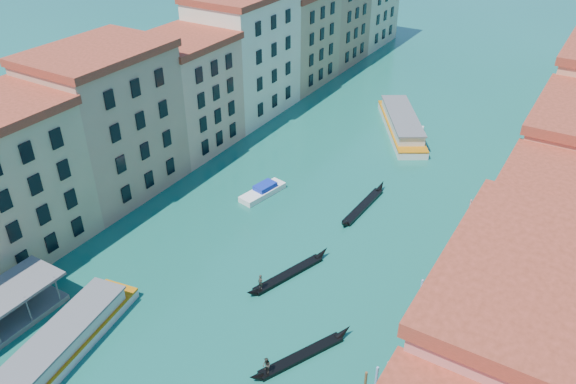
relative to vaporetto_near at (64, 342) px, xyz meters
The scene contains 10 objects.
left_bank_palazzos 53.64m from the vaporetto_near, 109.87° to the left, with size 12.80×128.40×21.00m.
quay 58.42m from the vaporetto_near, 59.10° to the left, with size 4.00×140.00×1.00m, color gray.
mooring_poles_right 30.47m from the vaporetto_near, 27.21° to the left, with size 1.44×54.24×3.20m.
vaporetto_near is the anchor object (origin of this frame).
vaporetto_far 63.15m from the vaporetto_near, 81.52° to the left, with size 14.93×20.01×3.07m.
gondola_fore 23.93m from the vaporetto_near, 58.53° to the left, with size 4.80×11.92×2.45m.
gondola_right 22.30m from the vaporetto_near, 28.69° to the left, with size 6.02×11.02×2.36m.
gondola_far 40.18m from the vaporetto_near, 69.90° to the left, with size 1.55×12.79×1.81m.
motorboat_mid 33.44m from the vaporetto_near, 89.09° to the left, with size 3.57×7.46×1.48m.
motorboat_far 61.74m from the vaporetto_near, 78.59° to the left, with size 4.20×8.29×1.64m.
Camera 1 is at (29.65, -6.35, 41.16)m, focal length 35.00 mm.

